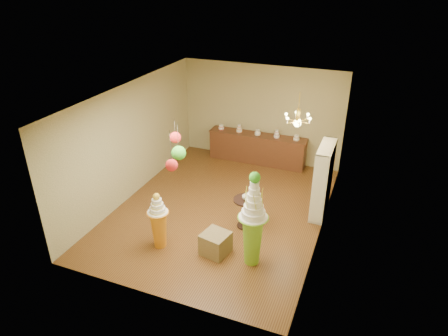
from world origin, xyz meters
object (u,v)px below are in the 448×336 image
at_px(pedestal_green, 253,229).
at_px(round_table, 246,209).
at_px(sideboard, 257,148).
at_px(pedestal_orange, 159,225).

height_order(pedestal_green, round_table, pedestal_green).
xyz_separation_m(pedestal_green, round_table, (-0.54, 1.16, -0.36)).
xyz_separation_m(pedestal_green, sideboard, (-1.35, 4.63, -0.36)).
xyz_separation_m(pedestal_orange, sideboard, (0.69, 4.85, -0.08)).
bearing_deg(pedestal_orange, round_table, 42.78).
relative_size(pedestal_green, sideboard, 0.69).
bearing_deg(round_table, pedestal_green, -65.13).
bearing_deg(pedestal_orange, sideboard, 81.88).
bearing_deg(pedestal_green, round_table, 114.87).
xyz_separation_m(pedestal_orange, round_table, (1.50, 1.39, -0.07)).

